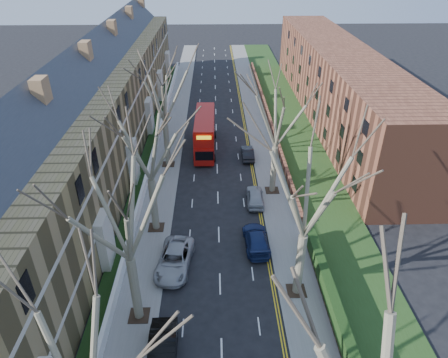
{
  "coord_description": "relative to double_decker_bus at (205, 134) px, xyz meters",
  "views": [
    {
      "loc": [
        -0.28,
        -13.16,
        22.65
      ],
      "look_at": [
        0.57,
        19.01,
        3.39
      ],
      "focal_mm": 32.0,
      "sensor_mm": 36.0,
      "label": 1
    }
  ],
  "objects": [
    {
      "name": "terrace_left",
      "position": [
        -12.2,
        -1.16,
        3.41
      ],
      "size": [
        9.7,
        78.0,
        13.6
      ],
      "color": "olive",
      "rests_on": "ground"
    },
    {
      "name": "flats_right",
      "position": [
        18.9,
        10.84,
        2.87
      ],
      "size": [
        13.97,
        54.0,
        10.0
      ],
      "color": "brown",
      "rests_on": "ground"
    },
    {
      "name": "wall_hedge_right",
      "position": [
        9.14,
        -30.16,
        -1.0
      ],
      "size": [
        0.7,
        24.0,
        1.8
      ],
      "color": "brown",
      "rests_on": "ground"
    },
    {
      "name": "pavement_left",
      "position": [
        -4.56,
        6.84,
        -2.06
      ],
      "size": [
        3.0,
        102.0,
        0.12
      ],
      "primitive_type": "cube",
      "color": "slate",
      "rests_on": "ground"
    },
    {
      "name": "tree_right_mid",
      "position": [
        7.14,
        -24.16,
        7.44
      ],
      "size": [
        10.5,
        10.5,
        14.71
      ],
      "color": "#6A634B",
      "rests_on": "ground"
    },
    {
      "name": "tree_left_far",
      "position": [
        -4.26,
        -16.16,
        7.12
      ],
      "size": [
        10.15,
        10.15,
        14.22
      ],
      "color": "#6A634B",
      "rests_on": "ground"
    },
    {
      "name": "car_right_far",
      "position": [
        5.14,
        -2.56,
        -1.46
      ],
      "size": [
        1.41,
        3.98,
        1.31
      ],
      "primitive_type": "imported",
      "rotation": [
        0.0,
        0.0,
        3.15
      ],
      "color": "black",
      "rests_on": "ground"
    },
    {
      "name": "car_right_near",
      "position": [
        4.62,
        -18.78,
        -1.41
      ],
      "size": [
        2.2,
        4.98,
        1.42
      ],
      "primitive_type": "imported",
      "rotation": [
        0.0,
        0.0,
        3.19
      ],
      "color": "navy",
      "rests_on": "ground"
    },
    {
      "name": "front_wall_left",
      "position": [
        -6.21,
        -1.16,
        -1.5
      ],
      "size": [
        0.3,
        78.0,
        1.0
      ],
      "color": "white",
      "rests_on": "ground"
    },
    {
      "name": "tree_left_dist",
      "position": [
        -4.26,
        -4.16,
        7.44
      ],
      "size": [
        10.5,
        10.5,
        14.71
      ],
      "color": "#6A634B",
      "rests_on": "ground"
    },
    {
      "name": "grass_verge_right",
      "position": [
        11.94,
        6.84,
        -1.97
      ],
      "size": [
        6.0,
        102.0,
        0.06
      ],
      "color": "#213C15",
      "rests_on": "ground"
    },
    {
      "name": "tree_left_mid",
      "position": [
        -4.26,
        -26.16,
        7.44
      ],
      "size": [
        10.5,
        10.5,
        14.71
      ],
      "color": "#6A634B",
      "rests_on": "ground"
    },
    {
      "name": "car_left_mid",
      "position": [
        -2.22,
        -29.58,
        -1.31
      ],
      "size": [
        1.86,
        4.94,
        1.61
      ],
      "primitive_type": "imported",
      "rotation": [
        0.0,
        0.0,
        0.03
      ],
      "color": "black",
      "rests_on": "ground"
    },
    {
      "name": "car_left_far",
      "position": [
        -2.15,
        -21.2,
        -1.35
      ],
      "size": [
        3.19,
        5.78,
        1.53
      ],
      "primitive_type": "imported",
      "rotation": [
        0.0,
        0.0,
        -0.12
      ],
      "color": "#A1A2A7",
      "rests_on": "ground"
    },
    {
      "name": "pavement_right",
      "position": [
        7.44,
        6.84,
        -2.06
      ],
      "size": [
        3.0,
        102.0,
        0.12
      ],
      "primitive_type": "cube",
      "color": "slate",
      "rests_on": "ground"
    },
    {
      "name": "tree_right_far",
      "position": [
        7.14,
        -10.16,
        7.13
      ],
      "size": [
        10.15,
        10.15,
        14.22
      ],
      "color": "#6A634B",
      "rests_on": "ground"
    },
    {
      "name": "double_decker_bus",
      "position": [
        0.0,
        0.0,
        0.0
      ],
      "size": [
        2.73,
        10.29,
        4.32
      ],
      "rotation": [
        0.0,
        0.0,
        3.13
      ],
      "color": "#A5100B",
      "rests_on": "ground"
    },
    {
      "name": "car_right_mid",
      "position": [
        5.14,
        -12.16,
        -1.4
      ],
      "size": [
        1.8,
        4.24,
        1.43
      ],
      "primitive_type": "imported",
      "rotation": [
        0.0,
        0.0,
        3.12
      ],
      "color": "#989BA0",
      "rests_on": "ground"
    }
  ]
}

